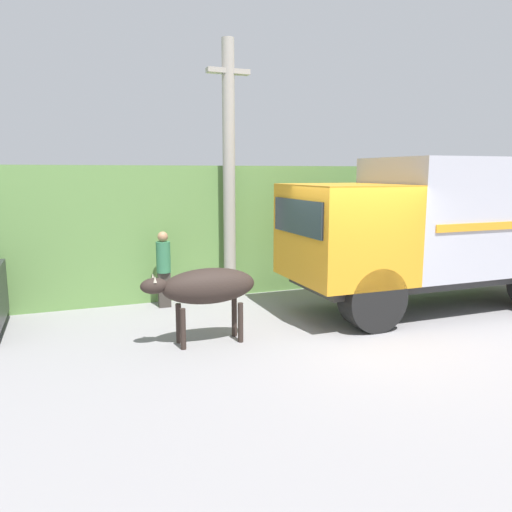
{
  "coord_description": "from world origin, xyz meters",
  "views": [
    {
      "loc": [
        -4.54,
        -7.05,
        2.75
      ],
      "look_at": [
        -1.55,
        0.74,
        1.34
      ],
      "focal_mm": 35.0,
      "sensor_mm": 36.0,
      "label": 1
    }
  ],
  "objects_px": {
    "cargo_truck": "(445,224)",
    "utility_pole": "(229,169)",
    "pedestrian_on_hill": "(164,265)",
    "brown_cow": "(206,287)"
  },
  "relations": [
    {
      "from": "brown_cow",
      "to": "utility_pole",
      "type": "xyz_separation_m",
      "value": [
        1.25,
        2.63,
        1.89
      ]
    },
    {
      "from": "utility_pole",
      "to": "brown_cow",
      "type": "bearing_deg",
      "value": -115.37
    },
    {
      "from": "brown_cow",
      "to": "pedestrian_on_hill",
      "type": "xyz_separation_m",
      "value": [
        -0.23,
        2.43,
        -0.05
      ]
    },
    {
      "from": "utility_pole",
      "to": "cargo_truck",
      "type": "bearing_deg",
      "value": -29.35
    },
    {
      "from": "cargo_truck",
      "to": "utility_pole",
      "type": "relative_size",
      "value": 1.16
    },
    {
      "from": "brown_cow",
      "to": "utility_pole",
      "type": "distance_m",
      "value": 3.47
    },
    {
      "from": "cargo_truck",
      "to": "utility_pole",
      "type": "xyz_separation_m",
      "value": [
        -3.87,
        2.17,
        1.1
      ]
    },
    {
      "from": "brown_cow",
      "to": "utility_pole",
      "type": "height_order",
      "value": "utility_pole"
    },
    {
      "from": "pedestrian_on_hill",
      "to": "utility_pole",
      "type": "distance_m",
      "value": 2.45
    },
    {
      "from": "pedestrian_on_hill",
      "to": "utility_pole",
      "type": "relative_size",
      "value": 0.29
    }
  ]
}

